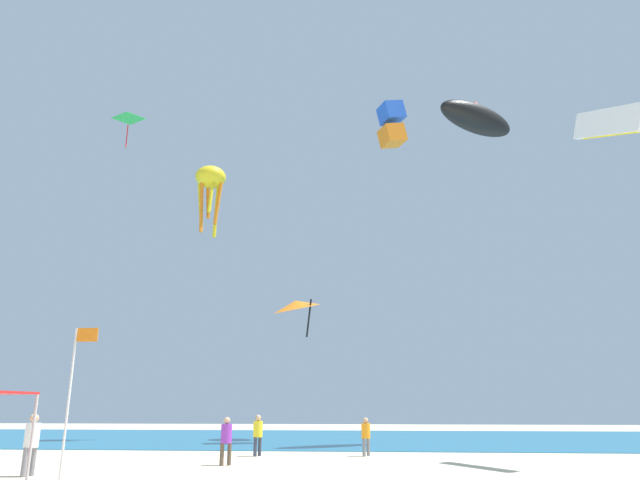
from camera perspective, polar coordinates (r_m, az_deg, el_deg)
name	(u,v)px	position (r m, az deg, el deg)	size (l,w,h in m)	color
ocean_strip	(330,438)	(40.33, 0.96, -18.82)	(110.00, 23.45, 0.03)	#1E6B93
person_near_tent	(258,432)	(26.24, -6.11, -18.19)	(0.40, 0.41, 1.68)	#33384C
person_leftmost	(226,437)	(22.40, -9.17, -18.51)	(0.39, 0.39, 1.66)	brown
person_central	(366,433)	(26.13, 4.52, -18.37)	(0.37, 0.37, 1.57)	slate
person_rightmost	(32,439)	(20.79, -26.42, -17.09)	(0.43, 0.48, 1.81)	slate
banner_flag	(72,392)	(16.25, -23.14, -13.58)	(0.61, 0.06, 3.98)	silver
kite_octopus_yellow	(210,181)	(41.33, -10.69, 5.74)	(2.77, 2.77, 4.95)	yellow
kite_inflatable_black	(476,119)	(38.01, 15.08, 11.42)	(5.79, 5.16, 2.17)	black
kite_box_blue	(392,124)	(39.62, 7.05, 11.19)	(2.03, 1.91, 3.15)	blue
kite_diamond_green	(128,120)	(41.40, -18.26, 11.12)	(2.10, 2.09, 2.21)	green
kite_parafoil_white	(608,123)	(27.78, 26.37, 10.27)	(1.65, 3.71, 2.35)	white
kite_delta_orange	(296,305)	(38.46, -2.36, -6.37)	(4.47, 4.47, 2.92)	orange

